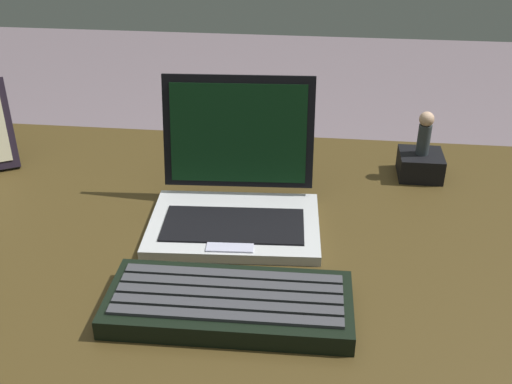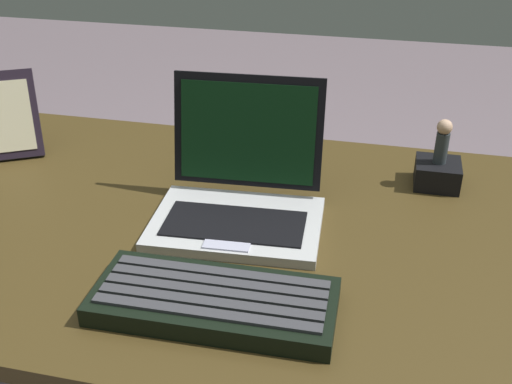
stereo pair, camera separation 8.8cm
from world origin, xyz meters
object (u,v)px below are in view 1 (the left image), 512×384
laptop_front (236,196)px  figurine (425,132)px  external_keyboard (229,303)px  figurine_stand (420,165)px

laptop_front → figurine: 0.36m
figurine → laptop_front: bearing=-148.9°
external_keyboard → figurine_stand: figurine_stand is taller
laptop_front → figurine: (0.31, 0.19, 0.04)m
laptop_front → figurine_stand: 0.36m
figurine_stand → figurine: (0.00, 0.00, 0.06)m
laptop_front → figurine: bearing=31.1°
laptop_front → figurine_stand: laptop_front is taller
external_keyboard → figurine_stand: size_ratio=4.09×
laptop_front → figurine_stand: (0.31, 0.19, -0.02)m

